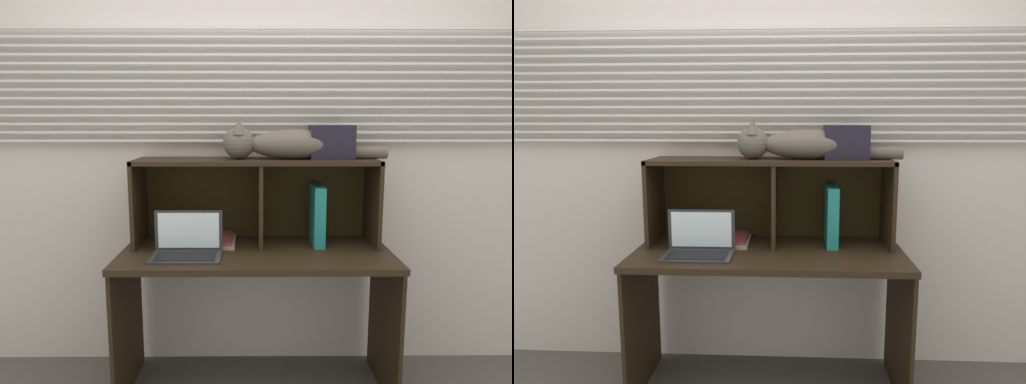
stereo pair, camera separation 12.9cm
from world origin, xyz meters
The scene contains 8 objects.
back_panel_with_blinds centered at (0.00, 0.55, 1.26)m, with size 4.40×0.08×2.50m.
desk centered at (0.00, 0.21, 0.58)m, with size 1.31×0.59×0.73m.
hutch_shelf_unit centered at (0.00, 0.38, 1.04)m, with size 1.21×0.31×0.44m.
cat centered at (0.14, 0.34, 1.25)m, with size 0.82×0.18×0.19m.
laptop centered at (-0.32, 0.13, 0.78)m, with size 0.32×0.21×0.20m.
binder_upright centered at (0.31, 0.34, 0.89)m, with size 0.06×0.24×0.30m, color #1D7975.
book_stack centered at (-0.20, 0.34, 0.75)m, with size 0.19×0.26×0.04m.
storage_box centered at (0.38, 0.34, 1.25)m, with size 0.22×0.15×0.17m, color black.
Camera 1 is at (-0.02, -1.92, 1.36)m, focal length 31.65 mm.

